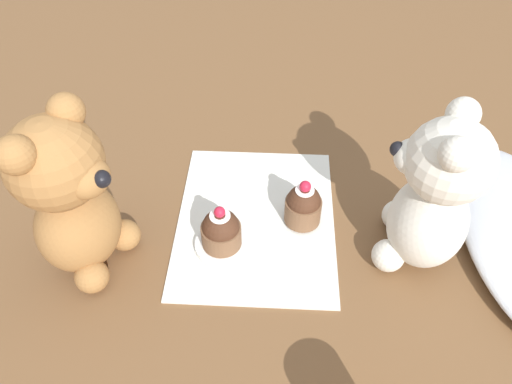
# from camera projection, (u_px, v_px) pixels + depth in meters

# --- Properties ---
(ground_plane) EXTENTS (4.00, 4.00, 0.00)m
(ground_plane) POSITION_uv_depth(u_px,v_px,m) (256.00, 220.00, 0.69)
(ground_plane) COLOR brown
(knitted_placemat) EXTENTS (0.27, 0.21, 0.01)m
(knitted_placemat) POSITION_uv_depth(u_px,v_px,m) (256.00, 219.00, 0.69)
(knitted_placemat) COLOR silver
(knitted_placemat) RESTS_ON ground_plane
(teddy_bear_cream) EXTENTS (0.13, 0.12, 0.22)m
(teddy_bear_cream) POSITION_uv_depth(u_px,v_px,m) (433.00, 196.00, 0.58)
(teddy_bear_cream) COLOR silver
(teddy_bear_cream) RESTS_ON ground_plane
(teddy_bear_tan) EXTENTS (0.13, 0.13, 0.23)m
(teddy_bear_tan) POSITION_uv_depth(u_px,v_px,m) (69.00, 197.00, 0.56)
(teddy_bear_tan) COLOR #A3703D
(teddy_bear_tan) RESTS_ON ground_plane
(cupcake_near_cream_bear) EXTENTS (0.05, 0.05, 0.07)m
(cupcake_near_cream_bear) POSITION_uv_depth(u_px,v_px,m) (303.00, 207.00, 0.66)
(cupcake_near_cream_bear) COLOR brown
(cupcake_near_cream_bear) RESTS_ON knitted_placemat
(saucer_plate) EXTENTS (0.07, 0.07, 0.01)m
(saucer_plate) POSITION_uv_depth(u_px,v_px,m) (222.00, 244.00, 0.65)
(saucer_plate) COLOR white
(saucer_plate) RESTS_ON knitted_placemat
(cupcake_near_tan_bear) EXTENTS (0.05, 0.05, 0.07)m
(cupcake_near_tan_bear) POSITION_uv_depth(u_px,v_px,m) (221.00, 230.00, 0.63)
(cupcake_near_tan_bear) COLOR brown
(cupcake_near_tan_bear) RESTS_ON saucer_plate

